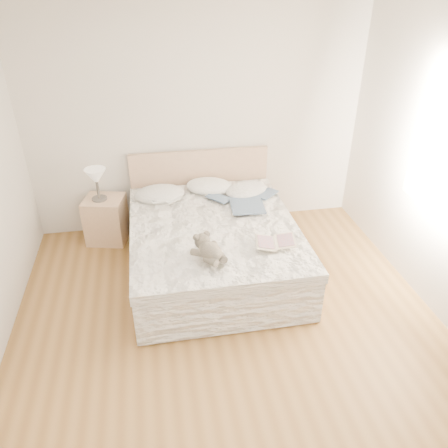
# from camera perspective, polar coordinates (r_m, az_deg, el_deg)

# --- Properties ---
(floor) EXTENTS (4.00, 4.50, 0.00)m
(floor) POSITION_cam_1_polar(r_m,az_deg,el_deg) (4.06, 1.28, -15.27)
(floor) COLOR brown
(floor) RESTS_ON ground
(ceiling) EXTENTS (4.00, 4.50, 0.00)m
(ceiling) POSITION_cam_1_polar(r_m,az_deg,el_deg) (2.84, 1.98, 26.31)
(ceiling) COLOR white
(ceiling) RESTS_ON ground
(wall_back) EXTENTS (4.00, 0.02, 2.70)m
(wall_back) POSITION_cam_1_polar(r_m,az_deg,el_deg) (5.29, -3.50, 13.34)
(wall_back) COLOR beige
(wall_back) RESTS_ON ground
(bed) EXTENTS (1.72, 2.14, 1.00)m
(bed) POSITION_cam_1_polar(r_m,az_deg,el_deg) (4.77, -1.50, -2.50)
(bed) COLOR tan
(bed) RESTS_ON floor
(nightstand) EXTENTS (0.53, 0.50, 0.56)m
(nightstand) POSITION_cam_1_polar(r_m,az_deg,el_deg) (5.45, -15.12, 0.58)
(nightstand) COLOR tan
(nightstand) RESTS_ON floor
(table_lamp) EXTENTS (0.26, 0.26, 0.38)m
(table_lamp) POSITION_cam_1_polar(r_m,az_deg,el_deg) (5.21, -16.37, 5.79)
(table_lamp) COLOR #48433E
(table_lamp) RESTS_ON nightstand
(pillow_left) EXTENTS (0.60, 0.44, 0.17)m
(pillow_left) POSITION_cam_1_polar(r_m,az_deg,el_deg) (5.12, -8.43, 3.91)
(pillow_left) COLOR silver
(pillow_left) RESTS_ON bed
(pillow_middle) EXTENTS (0.67, 0.57, 0.17)m
(pillow_middle) POSITION_cam_1_polar(r_m,az_deg,el_deg) (5.25, -1.89, 4.94)
(pillow_middle) COLOR white
(pillow_middle) RESTS_ON bed
(pillow_right) EXTENTS (0.63, 0.55, 0.16)m
(pillow_right) POSITION_cam_1_polar(r_m,az_deg,el_deg) (5.17, 2.90, 4.48)
(pillow_right) COLOR silver
(pillow_right) RESTS_ON bed
(blouse) EXTENTS (0.61, 0.65, 0.02)m
(blouse) POSITION_cam_1_polar(r_m,az_deg,el_deg) (4.90, 2.92, 2.81)
(blouse) COLOR #3A4D66
(blouse) RESTS_ON bed
(photo_book) EXTENTS (0.43, 0.37, 0.03)m
(photo_book) POSITION_cam_1_polar(r_m,az_deg,el_deg) (5.04, -8.04, 3.35)
(photo_book) COLOR white
(photo_book) RESTS_ON bed
(childrens_book) EXTENTS (0.44, 0.33, 0.03)m
(childrens_book) POSITION_cam_1_polar(r_m,az_deg,el_deg) (4.22, 6.74, -2.40)
(childrens_book) COLOR beige
(childrens_book) RESTS_ON bed
(teddy_bear) EXTENTS (0.37, 0.42, 0.19)m
(teddy_bear) POSITION_cam_1_polar(r_m,az_deg,el_deg) (3.94, -1.78, -4.41)
(teddy_bear) COLOR #5D5649
(teddy_bear) RESTS_ON bed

